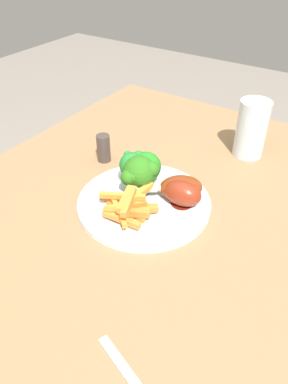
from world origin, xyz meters
TOP-DOWN VIEW (x-y plane):
  - ground_plane at (0.00, 0.00)m, footprint 6.00×6.00m
  - dining_table at (0.00, 0.00)m, footprint 0.93×0.84m
  - dinner_plate at (-0.03, 0.04)m, footprint 0.25×0.25m
  - broccoli_floret_front at (0.01, 0.09)m, footprint 0.05×0.05m
  - broccoli_floret_middle at (-0.01, 0.07)m, footprint 0.07×0.07m
  - broccoli_floret_back at (0.01, 0.06)m, footprint 0.06×0.06m
  - carrot_fries_pile at (-0.08, 0.04)m, footprint 0.12×0.12m
  - chicken_drumstick_near at (-0.00, -0.02)m, footprint 0.05×0.12m
  - chicken_drumstick_far at (0.01, -0.01)m, footprint 0.11×0.13m
  - water_glass at (0.26, -0.06)m, footprint 0.07×0.07m
  - pepper_shaker at (0.05, 0.20)m, footprint 0.03×0.03m

SIDE VIEW (x-z plane):
  - ground_plane at x=0.00m, z-range 0.00..0.00m
  - dining_table at x=0.00m, z-range 0.25..0.96m
  - dinner_plate at x=-0.03m, z-range 0.71..0.72m
  - carrot_fries_pile at x=-0.08m, z-range 0.72..0.76m
  - pepper_shaker at x=0.05m, z-range 0.71..0.77m
  - chicken_drumstick_far at x=0.01m, z-range 0.72..0.77m
  - chicken_drumstick_near at x=0.00m, z-range 0.72..0.77m
  - broccoli_floret_back at x=0.01m, z-range 0.73..0.80m
  - broccoli_floret_front at x=0.01m, z-range 0.73..0.80m
  - broccoli_floret_middle at x=-0.01m, z-range 0.73..0.81m
  - water_glass at x=0.26m, z-range 0.71..0.84m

